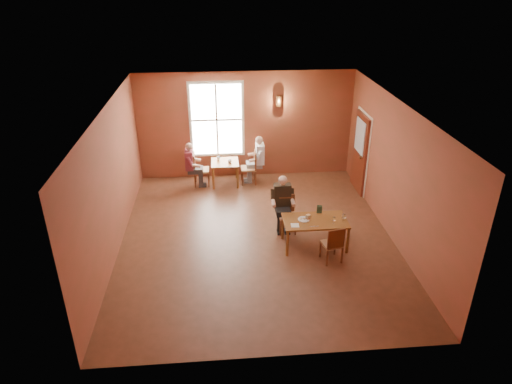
{
  "coord_description": "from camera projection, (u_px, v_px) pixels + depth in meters",
  "views": [
    {
      "loc": [
        -0.78,
        -8.71,
        5.47
      ],
      "look_at": [
        0.0,
        0.2,
        1.05
      ],
      "focal_mm": 32.0,
      "sensor_mm": 36.0,
      "label": 1
    }
  ],
  "objects": [
    {
      "name": "chair_diner_main",
      "position": [
        287.0,
        215.0,
        10.33
      ],
      "size": [
        0.38,
        0.38,
        0.86
      ],
      "primitive_type": null,
      "rotation": [
        0.0,
        0.0,
        3.14
      ],
      "color": "#532711",
      "rests_on": "ground"
    },
    {
      "name": "cup_a",
      "position": [
        230.0,
        161.0,
        12.47
      ],
      "size": [
        0.14,
        0.14,
        0.09
      ],
      "primitive_type": "imported",
      "rotation": [
        0.0,
        0.0,
        -0.29
      ],
      "color": "silver",
      "rests_on": "second_table"
    },
    {
      "name": "chair_empty",
      "position": [
        332.0,
        243.0,
        9.3
      ],
      "size": [
        0.43,
        0.43,
        0.83
      ],
      "primitive_type": null,
      "rotation": [
        0.0,
        0.0,
        0.21
      ],
      "color": "#5B3319",
      "rests_on": "ground"
    },
    {
      "name": "wall_back",
      "position": [
        246.0,
        125.0,
        12.72
      ],
      "size": [
        6.0,
        0.04,
        3.0
      ],
      "primitive_type": "cube",
      "color": "brown",
      "rests_on": "ground"
    },
    {
      "name": "diner_maroon",
      "position": [
        200.0,
        164.0,
        12.51
      ],
      "size": [
        0.49,
        0.49,
        1.23
      ],
      "primitive_type": null,
      "rotation": [
        0.0,
        0.0,
        -1.57
      ],
      "color": "maroon",
      "rests_on": "ground"
    },
    {
      "name": "sandwich",
      "position": [
        308.0,
        218.0,
        9.69
      ],
      "size": [
        0.11,
        0.11,
        0.1
      ],
      "primitive_type": "cube",
      "rotation": [
        0.0,
        0.0,
        0.6
      ],
      "color": "#DAB25C",
      "rests_on": "main_table"
    },
    {
      "name": "plate_food",
      "position": [
        304.0,
        219.0,
        9.71
      ],
      "size": [
        0.28,
        0.28,
        0.03
      ],
      "primitive_type": "cylinder",
      "rotation": [
        0.0,
        0.0,
        0.13
      ],
      "color": "white",
      "rests_on": "main_table"
    },
    {
      "name": "door",
      "position": [
        359.0,
        153.0,
        12.08
      ],
      "size": [
        0.12,
        1.04,
        2.1
      ],
      "primitive_type": "cube",
      "color": "maroon",
      "rests_on": "ground"
    },
    {
      "name": "second_table",
      "position": [
        225.0,
        173.0,
        12.69
      ],
      "size": [
        0.74,
        0.74,
        0.66
      ],
      "primitive_type": null,
      "color": "brown",
      "rests_on": "ground"
    },
    {
      "name": "wall_left",
      "position": [
        112.0,
        182.0,
        9.36
      ],
      "size": [
        0.04,
        7.0,
        3.0
      ],
      "primitive_type": "cube",
      "color": "brown",
      "rests_on": "ground"
    },
    {
      "name": "menu_stand",
      "position": [
        319.0,
        209.0,
        9.93
      ],
      "size": [
        0.12,
        0.08,
        0.18
      ],
      "primitive_type": "cube",
      "rotation": [
        0.0,
        0.0,
        -0.29
      ],
      "color": "#28432D",
      "rests_on": "main_table"
    },
    {
      "name": "knife",
      "position": [
        314.0,
        226.0,
        9.46
      ],
      "size": [
        0.19,
        0.02,
        0.0
      ],
      "primitive_type": "cube",
      "rotation": [
        0.0,
        0.0,
        -0.0
      ],
      "color": "silver",
      "rests_on": "main_table"
    },
    {
      "name": "chair_diner_maroon",
      "position": [
        202.0,
        169.0,
        12.58
      ],
      "size": [
        0.41,
        0.41,
        0.92
      ],
      "primitive_type": null,
      "rotation": [
        0.0,
        0.0,
        -1.57
      ],
      "color": "#583319",
      "rests_on": "ground"
    },
    {
      "name": "wall_right",
      "position": [
        395.0,
        172.0,
        9.83
      ],
      "size": [
        0.04,
        7.0,
        3.0
      ],
      "primitive_type": "cube",
      "color": "brown",
      "rests_on": "ground"
    },
    {
      "name": "cup_b",
      "position": [
        218.0,
        158.0,
        12.65
      ],
      "size": [
        0.1,
        0.1,
        0.09
      ],
      "primitive_type": "imported",
      "rotation": [
        0.0,
        0.0,
        -0.01
      ],
      "color": "silver",
      "rests_on": "second_table"
    },
    {
      "name": "ceiling",
      "position": [
        257.0,
        107.0,
        8.93
      ],
      "size": [
        6.0,
        7.0,
        0.04
      ],
      "primitive_type": "cube",
      "color": "white",
      "rests_on": "wall_back"
    },
    {
      "name": "wall_front",
      "position": [
        279.0,
        279.0,
        6.47
      ],
      "size": [
        6.0,
        0.04,
        3.0
      ],
      "primitive_type": "cube",
      "color": "brown",
      "rests_on": "ground"
    },
    {
      "name": "wall_sconce",
      "position": [
        279.0,
        101.0,
        12.4
      ],
      "size": [
        0.16,
        0.16,
        0.28
      ],
      "primitive_type": "cylinder",
      "color": "brown",
      "rests_on": "wall_back"
    },
    {
      "name": "diner_main",
      "position": [
        288.0,
        208.0,
        10.22
      ],
      "size": [
        0.5,
        0.5,
        1.25
      ],
      "primitive_type": null,
      "rotation": [
        0.0,
        0.0,
        3.14
      ],
      "color": "#38211B",
      "rests_on": "ground"
    },
    {
      "name": "goblet_b",
      "position": [
        344.0,
        217.0,
        9.62
      ],
      "size": [
        0.1,
        0.1,
        0.18
      ],
      "primitive_type": null,
      "rotation": [
        0.0,
        0.0,
        0.43
      ],
      "color": "white",
      "rests_on": "main_table"
    },
    {
      "name": "window",
      "position": [
        217.0,
        120.0,
        12.53
      ],
      "size": [
        1.36,
        0.1,
        1.96
      ],
      "primitive_type": "cube",
      "color": "white",
      "rests_on": "wall_back"
    },
    {
      "name": "chair_diner_white",
      "position": [
        248.0,
        168.0,
        12.68
      ],
      "size": [
        0.41,
        0.41,
        0.92
      ],
      "primitive_type": null,
      "rotation": [
        0.0,
        0.0,
        1.57
      ],
      "color": "brown",
      "rests_on": "ground"
    },
    {
      "name": "goblet_c",
      "position": [
        334.0,
        220.0,
        9.53
      ],
      "size": [
        0.07,
        0.07,
        0.16
      ],
      "primitive_type": null,
      "rotation": [
        0.0,
        0.0,
        0.04
      ],
      "color": "white",
      "rests_on": "main_table"
    },
    {
      "name": "napkin",
      "position": [
        295.0,
        225.0,
        9.5
      ],
      "size": [
        0.18,
        0.18,
        0.01
      ],
      "primitive_type": "cube",
      "rotation": [
        0.0,
        0.0,
        -0.06
      ],
      "color": "silver",
      "rests_on": "main_table"
    },
    {
      "name": "diner_white",
      "position": [
        249.0,
        161.0,
        12.6
      ],
      "size": [
        0.52,
        0.52,
        1.29
      ],
      "primitive_type": null,
      "rotation": [
        0.0,
        0.0,
        1.57
      ],
      "color": "silver",
      "rests_on": "ground"
    },
    {
      "name": "ground",
      "position": [
        257.0,
        238.0,
        10.26
      ],
      "size": [
        6.0,
        7.0,
        0.01
      ],
      "primitive_type": "cube",
      "color": "brown",
      "rests_on": "ground"
    },
    {
      "name": "main_table",
      "position": [
        314.0,
        233.0,
        9.84
      ],
      "size": [
        1.36,
        0.77,
        0.64
      ],
      "primitive_type": null,
      "color": "brown",
      "rests_on": "ground"
    }
  ]
}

